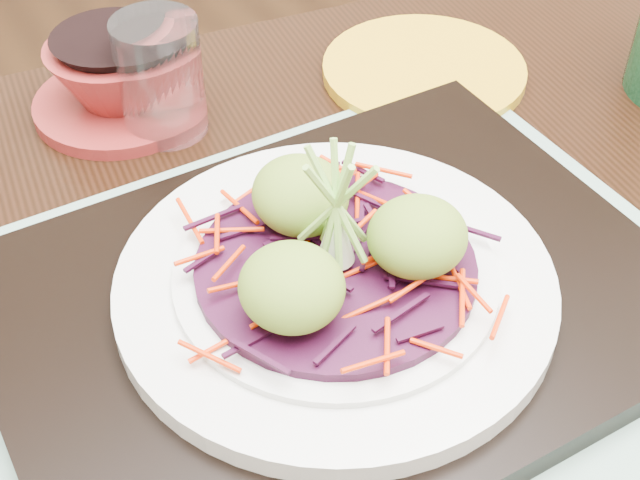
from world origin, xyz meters
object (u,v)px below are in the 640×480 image
dining_table (319,394)px  terracotta_bowl_set (116,82)px  water_glass (160,77)px  serving_tray (335,303)px  yellow_plate (424,70)px  white_plate (335,282)px

dining_table → terracotta_bowl_set: bearing=103.2°
water_glass → serving_tray: bearing=-86.7°
terracotta_bowl_set → yellow_plate: size_ratio=0.82×
dining_table → terracotta_bowl_set: terracotta_bowl_set is taller
serving_tray → terracotta_bowl_set: size_ratio=2.88×
serving_tray → water_glass: 0.26m
white_plate → terracotta_bowl_set: 0.30m
serving_tray → yellow_plate: bearing=44.0°
white_plate → yellow_plate: size_ratio=1.54×
terracotta_bowl_set → yellow_plate: terracotta_bowl_set is taller
dining_table → white_plate: size_ratio=4.27×
serving_tray → white_plate: bearing=0.0°
white_plate → water_glass: 0.26m
serving_tray → terracotta_bowl_set: bearing=96.9°
serving_tray → white_plate: white_plate is taller
terracotta_bowl_set → yellow_plate: (0.26, -0.08, -0.02)m
terracotta_bowl_set → dining_table: bearing=-83.4°
dining_table → water_glass: 0.28m
dining_table → white_plate: bearing=-57.4°
serving_tray → yellow_plate: size_ratio=2.37×
serving_tray → white_plate: (0.00, 0.00, 0.02)m
terracotta_bowl_set → yellow_plate: bearing=-18.2°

